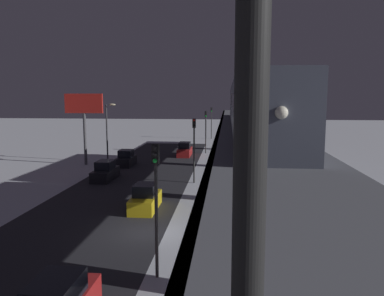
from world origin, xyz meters
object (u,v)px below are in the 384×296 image
object	(u,v)px
subway_train	(250,104)
traffic_light_mid	(194,141)
traffic_light_distant	(211,118)
sedan_black	(105,172)
traffic_light_far	(206,126)
traffic_light_near	(156,191)
sedan_black_2	(126,159)
sedan_red_2	(185,150)
rail_signal	(253,19)
sedan_yellow_2	(145,199)
commercial_billboard	(84,110)

from	to	relation	value
subway_train	traffic_light_mid	distance (m)	8.37
traffic_light_distant	sedan_black	bearing A→B (deg)	76.60
traffic_light_far	traffic_light_near	bearing A→B (deg)	90.00
sedan_black_2	sedan_red_2	distance (m)	10.63
sedan_black	rail_signal	bearing A→B (deg)	109.66
traffic_light_far	traffic_light_distant	size ratio (longest dim) A/B	1.00
sedan_black	traffic_light_distant	world-z (taller)	traffic_light_distant
sedan_yellow_2	traffic_light_mid	bearing A→B (deg)	72.52
traffic_light_mid	traffic_light_far	size ratio (longest dim) A/B	1.00
sedan_black_2	traffic_light_far	size ratio (longest dim) A/B	0.63
subway_train	sedan_black	world-z (taller)	subway_train
traffic_light_mid	commercial_billboard	xyz separation A→B (m)	(14.53, -8.82, 2.63)
sedan_black	traffic_light_distant	distance (m)	40.26
traffic_light_mid	traffic_light_distant	xyz separation A→B (m)	(0.00, -39.68, 0.00)
sedan_black	commercial_billboard	xyz separation A→B (m)	(5.23, -8.17, 6.03)
traffic_light_far	traffic_light_distant	bearing A→B (deg)	-90.00
sedan_black_2	traffic_light_distant	xyz separation A→B (m)	(-9.30, -30.99, 3.40)
sedan_black	traffic_light_near	size ratio (longest dim) A/B	0.71
subway_train	sedan_black	distance (m)	17.16
sedan_black_2	rail_signal	bearing A→B (deg)	106.23
sedan_yellow_2	commercial_billboard	world-z (taller)	commercial_billboard
sedan_black_2	traffic_light_mid	xyz separation A→B (m)	(-9.30, 8.69, 3.40)
sedan_black_2	sedan_yellow_2	bearing A→B (deg)	109.67
commercial_billboard	rail_signal	bearing A→B (deg)	112.30
sedan_red_2	traffic_light_mid	world-z (taller)	traffic_light_mid
commercial_billboard	sedan_black	bearing A→B (deg)	122.62
sedan_black_2	traffic_light_near	bearing A→B (deg)	108.05
traffic_light_far	commercial_billboard	bearing A→B (deg)	37.19
sedan_yellow_2	traffic_light_near	world-z (taller)	traffic_light_near
subway_train	sedan_black	size ratio (longest dim) A/B	8.12
sedan_black	traffic_light_near	distance (m)	22.76
traffic_light_near	traffic_light_mid	size ratio (longest dim) A/B	1.00
sedan_black_2	traffic_light_distant	bearing A→B (deg)	-106.70
commercial_billboard	traffic_light_near	bearing A→B (deg)	116.88
rail_signal	commercial_billboard	world-z (taller)	rail_signal
sedan_black	sedan_red_2	xyz separation A→B (m)	(-6.40, -16.52, 0.00)
sedan_black_2	traffic_light_mid	size ratio (longest dim) A/B	0.63
subway_train	traffic_light_distant	bearing A→B (deg)	-83.68
sedan_black	sedan_black_2	distance (m)	8.04
sedan_black	commercial_billboard	distance (m)	11.42
sedan_red_2	commercial_billboard	size ratio (longest dim) A/B	0.53
rail_signal	traffic_light_near	xyz separation A→B (m)	(3.36, -14.94, -4.67)
traffic_light_mid	commercial_billboard	bearing A→B (deg)	-31.26
subway_train	sedan_yellow_2	size ratio (longest dim) A/B	8.85
sedan_yellow_2	commercial_billboard	distance (m)	22.29
traffic_light_mid	traffic_light_far	distance (m)	19.84
sedan_black_2	traffic_light_mid	bearing A→B (deg)	136.94
sedan_black	traffic_light_mid	distance (m)	9.92
traffic_light_distant	traffic_light_far	bearing A→B (deg)	90.00
sedan_red_2	traffic_light_far	world-z (taller)	traffic_light_far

